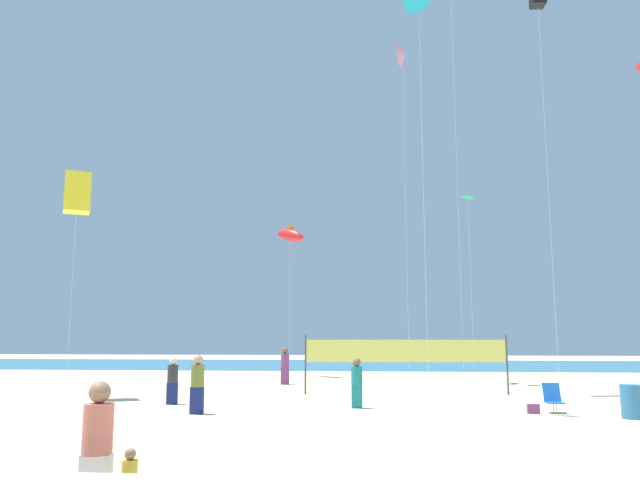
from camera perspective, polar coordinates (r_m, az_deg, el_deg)
The scene contains 16 objects.
ground_plane at distance 18.10m, azimuth 3.00°, elevation -16.07°, with size 120.00×120.00×0.00m, color beige.
ocean_band at distance 52.78m, azimuth 4.44°, elevation -11.18°, with size 120.00×20.00×0.01m, color teal.
mother_figure at distance 9.23m, azimuth -19.51°, elevation -16.96°, with size 0.40×0.40×1.74m.
beachgoer_plum_shirt at distance 31.32m, azimuth -3.18°, elevation -11.19°, with size 0.41×0.41×1.78m.
beachgoer_olive_shirt at distance 19.96m, azimuth -11.03°, elevation -12.51°, with size 0.40×0.40×1.77m.
beachgoer_charcoal_shirt at distance 22.89m, azimuth -13.19°, elevation -12.15°, with size 0.37×0.37×1.60m.
beachgoer_teal_shirt at distance 21.22m, azimuth 3.35°, elevation -12.64°, with size 0.37×0.37×1.61m.
folding_beach_chair at distance 21.24m, azimuth 20.33°, elevation -13.19°, with size 0.52×0.65×0.89m.
trash_barrel at distance 20.56m, azimuth 26.36°, elevation -12.98°, with size 0.60×0.60×0.95m, color teal.
volleyball_net at distance 26.26m, azimuth 7.77°, elevation -10.12°, with size 8.23×0.64×2.40m.
beach_handbag at distance 20.81m, azimuth 18.74°, elevation -14.27°, with size 0.36×0.18×0.29m, color #7A3872.
kite_red_inflatable at distance 37.94m, azimuth -2.69°, elevation 0.43°, with size 2.27×2.03×8.98m.
kite_green_diamond at distance 33.00m, azimuth 13.27°, elevation 3.70°, with size 0.99×0.99×9.52m.
kite_cyan_delta at distance 23.41m, azimuth 8.91°, elevation 20.55°, with size 1.08×0.74×14.31m.
kite_pink_delta at distance 36.81m, azimuth 7.49°, elevation 16.27°, with size 0.69×1.49×18.57m.
kite_yellow_box at distance 26.85m, azimuth -21.10°, elevation 3.98°, with size 1.32×1.32×8.73m.
Camera 1 is at (0.69, -17.93, 2.34)m, focal length 35.37 mm.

